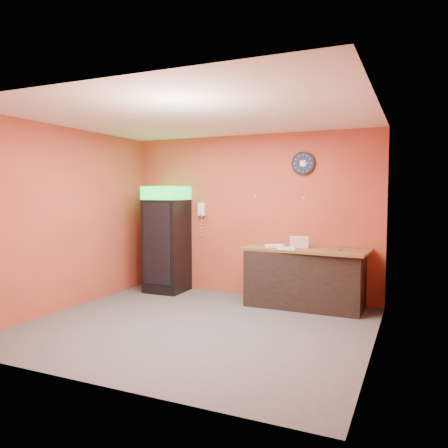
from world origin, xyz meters
The scene contains 15 objects.
floor centered at (0.00, 0.00, 0.00)m, with size 4.50×4.50×0.00m, color #47474C.
back_wall centered at (0.00, 2.00, 1.40)m, with size 4.50×0.02×2.80m, color #B94B34.
left_wall centered at (-2.25, 0.00, 1.40)m, with size 0.02×4.00×2.80m, color #B94B34.
right_wall centered at (2.25, 0.00, 1.40)m, with size 0.02×4.00×2.80m, color #B94B34.
ceiling centered at (0.00, 0.00, 2.80)m, with size 4.50×4.00×0.02m, color white.
beverage_cooler centered at (-1.48, 1.61, 0.94)m, with size 0.68×0.69×1.91m.
prep_counter centered at (1.08, 1.60, 0.45)m, with size 1.78×0.79×0.89m, color black.
wall_clock centered at (0.94, 1.97, 2.28)m, with size 0.38×0.06×0.38m.
wall_phone centered at (-0.92, 1.95, 1.50)m, with size 0.13×0.11×0.24m.
butcher_paper centered at (1.08, 1.60, 0.91)m, with size 1.95×0.85×0.04m, color brown.
sub_roll_stack centered at (0.98, 1.59, 1.02)m, with size 0.30×0.17×0.18m.
wrapped_sandwich_left centered at (0.58, 1.52, 0.95)m, with size 0.26×0.10×0.04m, color white.
wrapped_sandwich_mid centered at (0.86, 1.31, 0.95)m, with size 0.27×0.11×0.04m, color white.
wrapped_sandwich_right centered at (0.60, 1.56, 0.95)m, with size 0.28×0.11×0.04m, color white.
kitchen_tool centered at (1.10, 1.67, 0.96)m, with size 0.06×0.06×0.06m, color silver.
Camera 1 is at (2.69, -5.13, 1.79)m, focal length 35.00 mm.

